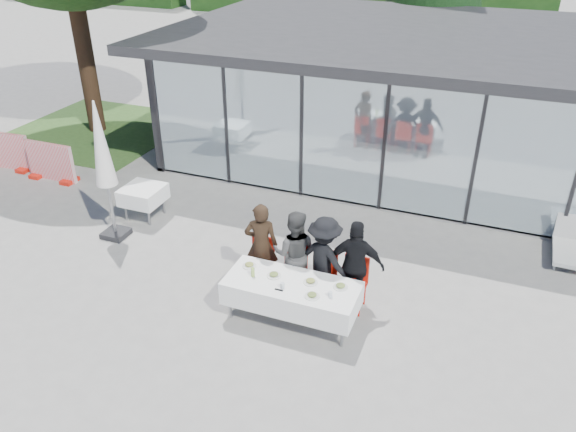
# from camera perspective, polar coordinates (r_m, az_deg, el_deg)

# --- Properties ---
(ground) EXTENTS (90.00, 90.00, 0.00)m
(ground) POSITION_cam_1_polar(r_m,az_deg,el_deg) (10.30, -1.68, -8.35)
(ground) COLOR gray
(ground) RESTS_ON ground
(pavilion) EXTENTS (14.80, 8.80, 3.44)m
(pavilion) POSITION_cam_1_polar(r_m,az_deg,el_deg) (16.25, 16.70, 13.25)
(pavilion) COLOR gray
(pavilion) RESTS_ON ground
(dining_table) EXTENTS (2.26, 0.96, 0.75)m
(dining_table) POSITION_cam_1_polar(r_m,az_deg,el_deg) (9.52, 0.37, -7.84)
(dining_table) COLOR white
(dining_table) RESTS_ON ground
(diner_a) EXTENTS (0.76, 0.76, 1.68)m
(diner_a) POSITION_cam_1_polar(r_m,az_deg,el_deg) (10.22, -2.73, -2.97)
(diner_a) COLOR #302115
(diner_a) RESTS_ON ground
(diner_chair_a) EXTENTS (0.44, 0.44, 0.97)m
(diner_chair_a) POSITION_cam_1_polar(r_m,az_deg,el_deg) (10.37, -2.72, -4.44)
(diner_chair_a) COLOR red
(diner_chair_a) RESTS_ON ground
(diner_b) EXTENTS (0.95, 0.95, 1.65)m
(diner_b) POSITION_cam_1_polar(r_m,az_deg,el_deg) (10.02, 0.65, -3.76)
(diner_b) COLOR #474747
(diner_b) RESTS_ON ground
(diner_chair_b) EXTENTS (0.44, 0.44, 0.97)m
(diner_chair_b) POSITION_cam_1_polar(r_m,az_deg,el_deg) (10.17, 0.61, -5.17)
(diner_chair_b) COLOR red
(diner_chair_b) RESTS_ON ground
(diner_c) EXTENTS (1.34, 1.34, 1.64)m
(diner_c) POSITION_cam_1_polar(r_m,az_deg,el_deg) (9.87, 3.71, -4.43)
(diner_c) COLOR black
(diner_c) RESTS_ON ground
(diner_chair_c) EXTENTS (0.44, 0.44, 0.97)m
(diner_chair_c) POSITION_cam_1_polar(r_m,az_deg,el_deg) (10.02, 3.63, -5.82)
(diner_chair_c) COLOR red
(diner_chair_c) RESTS_ON ground
(diner_d) EXTENTS (1.10, 1.10, 1.68)m
(diner_d) POSITION_cam_1_polar(r_m,az_deg,el_deg) (9.74, 6.89, -4.97)
(diner_d) COLOR black
(diner_d) RESTS_ON ground
(diner_chair_d) EXTENTS (0.44, 0.44, 0.97)m
(diner_chair_d) POSITION_cam_1_polar(r_m,az_deg,el_deg) (9.90, 6.76, -6.48)
(diner_chair_d) COLOR red
(diner_chair_d) RESTS_ON ground
(plate_a) EXTENTS (0.25, 0.25, 0.07)m
(plate_a) POSITION_cam_1_polar(r_m,az_deg,el_deg) (9.81, -3.95, -4.99)
(plate_a) COLOR silver
(plate_a) RESTS_ON dining_table
(plate_b) EXTENTS (0.25, 0.25, 0.07)m
(plate_b) POSITION_cam_1_polar(r_m,az_deg,el_deg) (9.54, -1.45, -5.99)
(plate_b) COLOR silver
(plate_b) RESTS_ON dining_table
(plate_c) EXTENTS (0.25, 0.25, 0.07)m
(plate_c) POSITION_cam_1_polar(r_m,az_deg,el_deg) (9.40, 2.31, -6.65)
(plate_c) COLOR silver
(plate_c) RESTS_ON dining_table
(plate_d) EXTENTS (0.25, 0.25, 0.07)m
(plate_d) POSITION_cam_1_polar(r_m,az_deg,el_deg) (9.32, 5.37, -7.10)
(plate_d) COLOR silver
(plate_d) RESTS_ON dining_table
(plate_extra) EXTENTS (0.25, 0.25, 0.07)m
(plate_extra) POSITION_cam_1_polar(r_m,az_deg,el_deg) (9.09, 2.46, -8.05)
(plate_extra) COLOR silver
(plate_extra) RESTS_ON dining_table
(juice_bottle) EXTENTS (0.06, 0.06, 0.16)m
(juice_bottle) POSITION_cam_1_polar(r_m,az_deg,el_deg) (9.53, -3.60, -5.72)
(juice_bottle) COLOR #96BB4E
(juice_bottle) RESTS_ON dining_table
(drinking_glasses) EXTENTS (0.87, 0.13, 0.10)m
(drinking_glasses) POSITION_cam_1_polar(r_m,az_deg,el_deg) (9.16, 1.85, -7.51)
(drinking_glasses) COLOR silver
(drinking_glasses) RESTS_ON dining_table
(folded_eyeglasses) EXTENTS (0.14, 0.03, 0.01)m
(folded_eyeglasses) POSITION_cam_1_polar(r_m,az_deg,el_deg) (9.23, -0.94, -7.51)
(folded_eyeglasses) COLOR black
(folded_eyeglasses) RESTS_ON dining_table
(spare_table_left) EXTENTS (0.86, 0.86, 0.74)m
(spare_table_left) POSITION_cam_1_polar(r_m,az_deg,el_deg) (13.01, -14.51, 2.09)
(spare_table_left) COLOR white
(spare_table_left) RESTS_ON ground
(market_umbrella) EXTENTS (0.50, 0.50, 3.00)m
(market_umbrella) POSITION_cam_1_polar(r_m,az_deg,el_deg) (11.83, -18.38, 6.14)
(market_umbrella) COLOR black
(market_umbrella) RESTS_ON ground
(lounger) EXTENTS (0.62, 1.34, 0.72)m
(lounger) POSITION_cam_1_polar(r_m,az_deg,el_deg) (12.71, 26.68, -2.49)
(lounger) COLOR silver
(lounger) RESTS_ON ground
(grass_patch) EXTENTS (5.00, 5.00, 0.02)m
(grass_patch) POSITION_cam_1_polar(r_m,az_deg,el_deg) (18.96, -18.73, 8.31)
(grass_patch) COLOR #385926
(grass_patch) RESTS_ON ground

